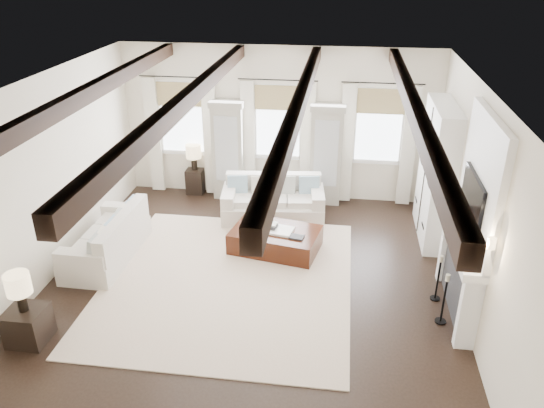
# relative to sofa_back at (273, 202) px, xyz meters

# --- Properties ---
(ground) EXTENTS (7.50, 7.50, 0.00)m
(ground) POSITION_rel_sofa_back_xyz_m (-0.05, -2.63, -0.34)
(ground) COLOR black
(ground) RESTS_ON ground
(room_shell) EXTENTS (6.54, 7.54, 3.22)m
(room_shell) POSITION_rel_sofa_back_xyz_m (0.70, -1.73, 1.55)
(room_shell) COLOR white
(room_shell) RESTS_ON ground
(area_rug) EXTENTS (3.96, 4.31, 0.02)m
(area_rug) POSITION_rel_sofa_back_xyz_m (-0.42, -2.35, -0.33)
(area_rug) COLOR beige
(area_rug) RESTS_ON ground
(sofa_back) EXTENTS (2.08, 1.12, 0.85)m
(sofa_back) POSITION_rel_sofa_back_xyz_m (0.00, 0.00, 0.00)
(sofa_back) COLOR silver
(sofa_back) RESTS_ON ground
(sofa_left) EXTENTS (0.91, 1.96, 0.84)m
(sofa_left) POSITION_rel_sofa_back_xyz_m (-2.59, -1.91, 0.00)
(sofa_left) COLOR silver
(sofa_left) RESTS_ON ground
(ottoman) EXTENTS (1.67, 1.22, 0.40)m
(ottoman) POSITION_rel_sofa_back_xyz_m (0.21, -1.25, -0.14)
(ottoman) COLOR black
(ottoman) RESTS_ON ground
(tray) EXTENTS (0.56, 0.47, 0.04)m
(tray) POSITION_rel_sofa_back_xyz_m (0.27, -1.28, 0.08)
(tray) COLOR white
(tray) RESTS_ON ottoman
(book_lower) EXTENTS (0.29, 0.25, 0.04)m
(book_lower) POSITION_rel_sofa_back_xyz_m (0.10, -1.22, 0.12)
(book_lower) COLOR #262628
(book_lower) RESTS_ON tray
(book_upper) EXTENTS (0.25, 0.21, 0.03)m
(book_upper) POSITION_rel_sofa_back_xyz_m (0.12, -1.20, 0.15)
(book_upper) COLOR beige
(book_upper) RESTS_ON book_lower
(book_loose) EXTENTS (0.27, 0.22, 0.03)m
(book_loose) POSITION_rel_sofa_back_xyz_m (0.61, -1.47, 0.07)
(book_loose) COLOR #262628
(book_loose) RESTS_ON ottoman
(side_table_front) EXTENTS (0.51, 0.51, 0.51)m
(side_table_front) POSITION_rel_sofa_back_xyz_m (-2.82, -4.13, -0.09)
(side_table_front) COLOR black
(side_table_front) RESTS_ON ground
(lamp_front) EXTENTS (0.33, 0.33, 0.57)m
(lamp_front) POSITION_rel_sofa_back_xyz_m (-2.82, -4.13, 0.55)
(lamp_front) COLOR black
(lamp_front) RESTS_ON side_table_front
(side_table_back) EXTENTS (0.36, 0.36, 0.55)m
(side_table_back) POSITION_rel_sofa_back_xyz_m (-1.87, 0.99, -0.07)
(side_table_back) COLOR black
(side_table_back) RESTS_ON ground
(lamp_back) EXTENTS (0.33, 0.33, 0.56)m
(lamp_back) POSITION_rel_sofa_back_xyz_m (-1.87, 0.99, 0.59)
(lamp_back) COLOR black
(lamp_back) RESTS_ON side_table_back
(candlestick_near) EXTENTS (0.16, 0.16, 0.81)m
(candlestick_near) POSITION_rel_sofa_back_xyz_m (2.85, -2.95, -0.00)
(candlestick_near) COLOR black
(candlestick_near) RESTS_ON ground
(candlestick_far) EXTENTS (0.16, 0.16, 0.77)m
(candlestick_far) POSITION_rel_sofa_back_xyz_m (2.85, -2.39, -0.02)
(candlestick_far) COLOR black
(candlestick_far) RESTS_ON ground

